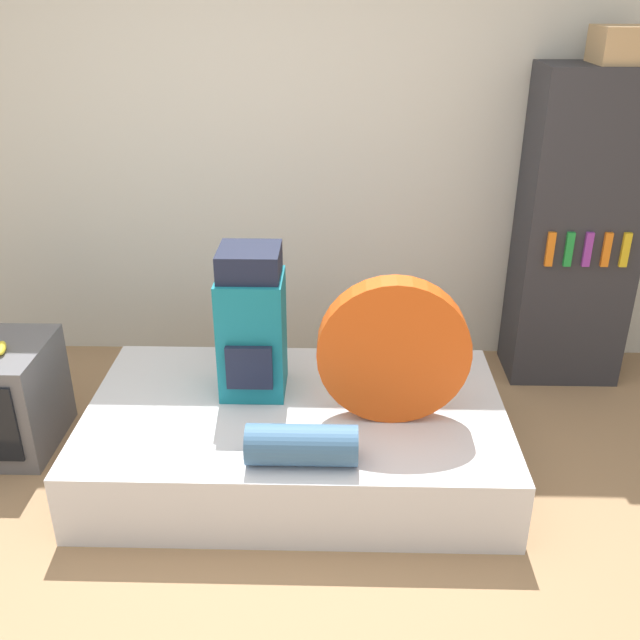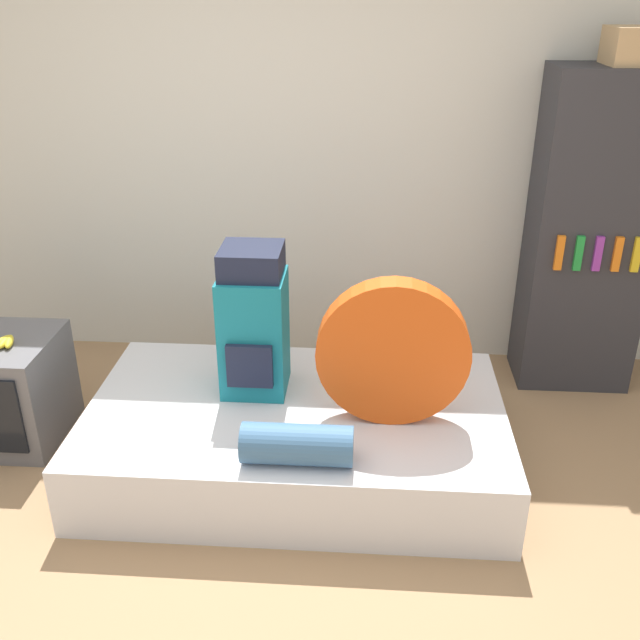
{
  "view_description": "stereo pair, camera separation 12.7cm",
  "coord_description": "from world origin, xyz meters",
  "px_view_note": "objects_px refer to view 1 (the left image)",
  "views": [
    {
      "loc": [
        0.34,
        -2.07,
        2.16
      ],
      "look_at": [
        0.27,
        0.78,
        0.79
      ],
      "focal_mm": 40.0,
      "sensor_mm": 36.0,
      "label": 1
    },
    {
      "loc": [
        0.47,
        -2.07,
        2.16
      ],
      "look_at": [
        0.27,
        0.78,
        0.79
      ],
      "focal_mm": 40.0,
      "sensor_mm": 36.0,
      "label": 2
    }
  ],
  "objects_px": {
    "backpack": "(252,324)",
    "sleeping_roll": "(302,445)",
    "tent_bag": "(393,351)",
    "cardboard_box": "(626,45)",
    "bookshelf": "(577,231)"
  },
  "relations": [
    {
      "from": "backpack",
      "to": "tent_bag",
      "type": "bearing_deg",
      "value": -19.22
    },
    {
      "from": "tent_bag",
      "to": "sleeping_roll",
      "type": "relative_size",
      "value": 1.46
    },
    {
      "from": "tent_bag",
      "to": "cardboard_box",
      "type": "xyz_separation_m",
      "value": [
        1.17,
        1.04,
        1.19
      ]
    },
    {
      "from": "bookshelf",
      "to": "tent_bag",
      "type": "bearing_deg",
      "value": -135.66
    },
    {
      "from": "bookshelf",
      "to": "sleeping_roll",
      "type": "bearing_deg",
      "value": -136.05
    },
    {
      "from": "cardboard_box",
      "to": "backpack",
      "type": "bearing_deg",
      "value": -155.87
    },
    {
      "from": "sleeping_roll",
      "to": "bookshelf",
      "type": "relative_size",
      "value": 0.26
    },
    {
      "from": "backpack",
      "to": "tent_bag",
      "type": "height_order",
      "value": "backpack"
    },
    {
      "from": "bookshelf",
      "to": "cardboard_box",
      "type": "distance_m",
      "value": 0.98
    },
    {
      "from": "sleeping_roll",
      "to": "cardboard_box",
      "type": "relative_size",
      "value": 1.54
    },
    {
      "from": "cardboard_box",
      "to": "bookshelf",
      "type": "bearing_deg",
      "value": 165.7
    },
    {
      "from": "bookshelf",
      "to": "backpack",
      "type": "bearing_deg",
      "value": -154.29
    },
    {
      "from": "tent_bag",
      "to": "cardboard_box",
      "type": "distance_m",
      "value": 1.97
    },
    {
      "from": "backpack",
      "to": "sleeping_roll",
      "type": "height_order",
      "value": "backpack"
    },
    {
      "from": "sleeping_roll",
      "to": "bookshelf",
      "type": "height_order",
      "value": "bookshelf"
    }
  ]
}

